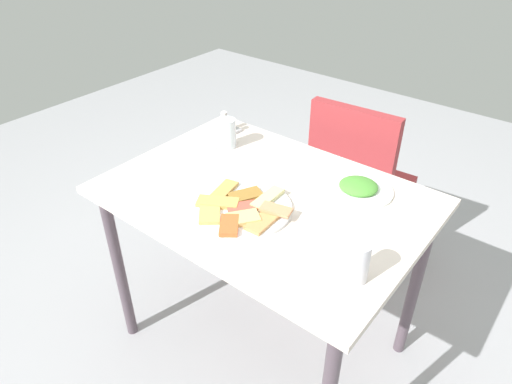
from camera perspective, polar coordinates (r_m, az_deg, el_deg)
The scene contains 11 objects.
ground_plane at distance 2.13m, azimuth 0.86°, elevation -17.57°, with size 6.00×6.00×0.00m, color #A1A2A7.
dining_table at distance 1.66m, azimuth 1.06°, elevation -2.88°, with size 1.09×0.77×0.77m.
dining_chair at distance 2.26m, azimuth 12.20°, elevation 1.69°, with size 0.45×0.45×0.89m.
pide_platter at distance 1.51m, azimuth -1.77°, elevation -1.95°, with size 0.33×0.33×0.03m.
salad_plate_greens at distance 1.64m, azimuth 12.41°, elevation 0.50°, with size 0.24×0.24×0.04m.
soda_can at distance 1.27m, azimuth 12.28°, elevation -8.34°, with size 0.07×0.07×0.12m, color silver.
drinking_glass at distance 1.87m, azimuth -3.54°, elevation 7.20°, with size 0.07×0.07×0.12m, color silver.
paper_napkin at distance 1.93m, azimuth -7.02°, elevation 5.93°, with size 0.16×0.16×0.00m, color white.
fork at distance 1.91m, azimuth -7.41°, elevation 5.84°, with size 0.18×0.02×0.01m, color silver.
spoon at distance 1.94m, azimuth -6.65°, elevation 6.24°, with size 0.17×0.01×0.01m, color silver.
condiment_caddy at distance 2.00m, azimuth -3.56°, elevation 8.04°, with size 0.10×0.10×0.09m.
Camera 1 is at (0.81, -1.06, 1.67)m, focal length 32.66 mm.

